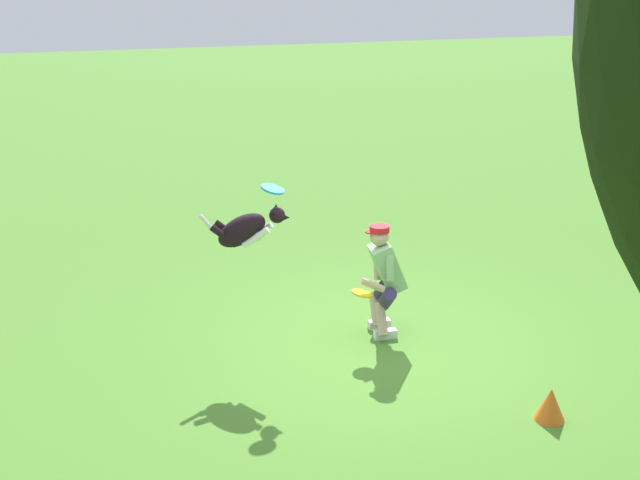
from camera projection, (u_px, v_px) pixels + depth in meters
name	position (u px, v px, depth m)	size (l,w,h in m)	color
ground_plane	(370.00, 346.00, 9.60)	(60.00, 60.00, 0.00)	#4F882F
person	(384.00, 276.00, 9.70)	(0.61, 0.65, 1.29)	silver
dog	(246.00, 230.00, 9.17)	(0.93, 0.53, 0.57)	black
frisbee_flying	(273.00, 189.00, 9.05)	(0.25, 0.25, 0.02)	#2388E3
frisbee_held	(362.00, 293.00, 9.46)	(0.24, 0.24, 0.02)	yellow
training_cone	(550.00, 404.00, 8.07)	(0.29, 0.29, 0.32)	orange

